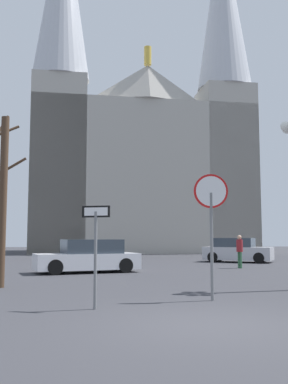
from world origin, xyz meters
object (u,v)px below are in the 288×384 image
Objects in this scene: parked_car_far_silver at (237,251)px; pedestrian_walking at (240,248)px; bare_tree at (3,196)px; parked_car_near_white at (88,257)px; stop_sign at (211,210)px; cathedral at (140,148)px; one_way_arrow_sign at (96,242)px.

parked_car_far_silver is 5.30m from pedestrian_walking.
parked_car_far_silver is at bearing 47.79° from bare_tree.
parked_car_far_silver is at bearing 38.55° from parked_car_near_white.
bare_tree is (-5.91, 3.34, 0.62)m from stop_sign.
bare_tree reaches higher than stop_sign.
pedestrian_walking is at bearing 14.92° from parked_car_near_white.
pedestrian_walking is (-1.42, -5.10, 0.29)m from parked_car_far_silver.
stop_sign is 6.82m from bare_tree.
cathedral reaches higher than parked_car_near_white.
one_way_arrow_sign is at bearing -55.20° from bare_tree.
parked_car_near_white is (-4.24, -24.84, -10.00)m from cathedral.
stop_sign is at bearing -68.82° from parked_car_near_white.
pedestrian_walking is (9.97, 7.46, -1.87)m from bare_tree.
bare_tree is 3.41× the size of pedestrian_walking.
bare_tree is at bearing -114.54° from parked_car_near_white.
cathedral reaches higher than pedestrian_walking.
stop_sign is (-0.83, -33.65, -8.43)m from cathedral.
cathedral is 36.10m from one_way_arrow_sign.
stop_sign is 11.60m from pedestrian_walking.
parked_car_near_white is at bearing -141.45° from parked_car_far_silver.
one_way_arrow_sign is at bearing -120.29° from pedestrian_walking.
parked_car_near_white is at bearing 93.19° from one_way_arrow_sign.
parked_car_far_silver is at bearing 70.97° from stop_sign.
cathedral is at bearing 88.58° from stop_sign.
cathedral reaches higher than one_way_arrow_sign.
bare_tree reaches higher than parked_car_far_silver.
bare_tree is at bearing 124.80° from one_way_arrow_sign.
parked_car_near_white is at bearing -99.70° from cathedral.
one_way_arrow_sign is 18.91m from parked_car_far_silver.
bare_tree is (-3.05, 4.39, 1.42)m from one_way_arrow_sign.
parked_car_far_silver is (11.39, 12.56, -2.17)m from bare_tree.
pedestrian_walking is (3.23, -22.85, -9.69)m from cathedral.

